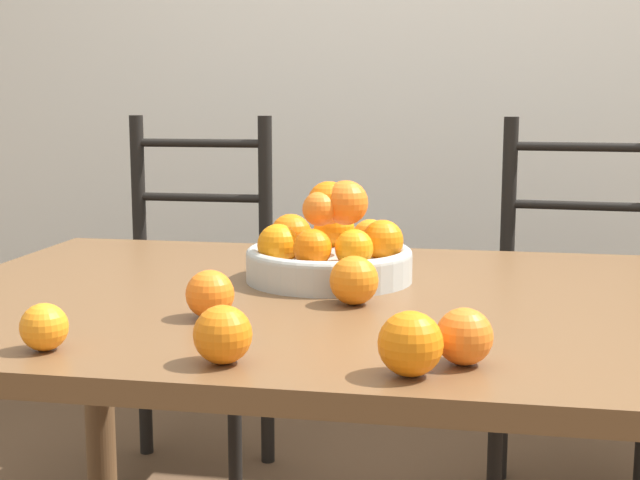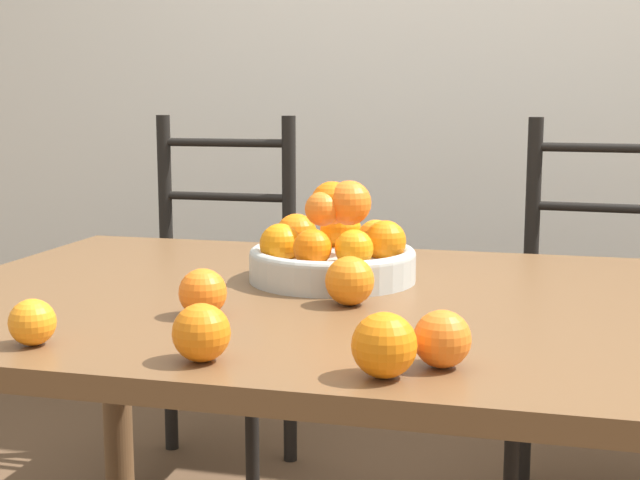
{
  "view_description": "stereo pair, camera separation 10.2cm",
  "coord_description": "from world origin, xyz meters",
  "px_view_note": "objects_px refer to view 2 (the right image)",
  "views": [
    {
      "loc": [
        0.13,
        -1.47,
        1.08
      ],
      "look_at": [
        -0.15,
        0.03,
        0.83
      ],
      "focal_mm": 50.0,
      "sensor_mm": 36.0,
      "label": 1
    },
    {
      "loc": [
        0.23,
        -1.44,
        1.08
      ],
      "look_at": [
        -0.15,
        0.03,
        0.83
      ],
      "focal_mm": 50.0,
      "sensor_mm": 36.0,
      "label": 2
    }
  ],
  "objects_px": {
    "chair_right": "(601,335)",
    "orange_loose_3": "(350,281)",
    "orange_loose_2": "(442,339)",
    "chair_left": "(211,310)",
    "orange_loose_4": "(201,333)",
    "fruit_bowl": "(333,250)",
    "orange_loose_0": "(384,345)",
    "orange_loose_1": "(203,293)",
    "orange_loose_5": "(32,322)"
  },
  "relations": [
    {
      "from": "orange_loose_2",
      "to": "orange_loose_3",
      "type": "distance_m",
      "value": 0.35
    },
    {
      "from": "orange_loose_2",
      "to": "chair_left",
      "type": "bearing_deg",
      "value": 123.03
    },
    {
      "from": "chair_left",
      "to": "orange_loose_3",
      "type": "bearing_deg",
      "value": -57.13
    },
    {
      "from": "orange_loose_2",
      "to": "chair_right",
      "type": "relative_size",
      "value": 0.07
    },
    {
      "from": "orange_loose_5",
      "to": "chair_left",
      "type": "relative_size",
      "value": 0.06
    },
    {
      "from": "fruit_bowl",
      "to": "orange_loose_3",
      "type": "relative_size",
      "value": 3.81
    },
    {
      "from": "orange_loose_2",
      "to": "chair_right",
      "type": "height_order",
      "value": "chair_right"
    },
    {
      "from": "orange_loose_3",
      "to": "chair_right",
      "type": "relative_size",
      "value": 0.08
    },
    {
      "from": "orange_loose_4",
      "to": "chair_left",
      "type": "height_order",
      "value": "chair_left"
    },
    {
      "from": "orange_loose_5",
      "to": "chair_left",
      "type": "xyz_separation_m",
      "value": [
        -0.23,
        1.24,
        -0.29
      ]
    },
    {
      "from": "orange_loose_4",
      "to": "chair_right",
      "type": "relative_size",
      "value": 0.07
    },
    {
      "from": "orange_loose_3",
      "to": "chair_left",
      "type": "relative_size",
      "value": 0.08
    },
    {
      "from": "orange_loose_0",
      "to": "orange_loose_5",
      "type": "height_order",
      "value": "orange_loose_0"
    },
    {
      "from": "chair_left",
      "to": "fruit_bowl",
      "type": "bearing_deg",
      "value": -54.39
    },
    {
      "from": "orange_loose_5",
      "to": "chair_left",
      "type": "distance_m",
      "value": 1.29
    },
    {
      "from": "chair_right",
      "to": "orange_loose_5",
      "type": "bearing_deg",
      "value": -119.94
    },
    {
      "from": "orange_loose_2",
      "to": "orange_loose_5",
      "type": "bearing_deg",
      "value": -176.05
    },
    {
      "from": "fruit_bowl",
      "to": "orange_loose_3",
      "type": "xyz_separation_m",
      "value": [
        0.07,
        -0.19,
        -0.02
      ]
    },
    {
      "from": "fruit_bowl",
      "to": "orange_loose_4",
      "type": "xyz_separation_m",
      "value": [
        -0.04,
        -0.54,
        -0.02
      ]
    },
    {
      "from": "orange_loose_2",
      "to": "chair_left",
      "type": "distance_m",
      "value": 1.46
    },
    {
      "from": "fruit_bowl",
      "to": "orange_loose_1",
      "type": "height_order",
      "value": "fruit_bowl"
    },
    {
      "from": "orange_loose_0",
      "to": "orange_loose_2",
      "type": "bearing_deg",
      "value": 42.8
    },
    {
      "from": "orange_loose_2",
      "to": "orange_loose_3",
      "type": "height_order",
      "value": "orange_loose_3"
    },
    {
      "from": "orange_loose_4",
      "to": "chair_left",
      "type": "relative_size",
      "value": 0.07
    },
    {
      "from": "orange_loose_2",
      "to": "orange_loose_5",
      "type": "relative_size",
      "value": 1.14
    },
    {
      "from": "orange_loose_2",
      "to": "orange_loose_5",
      "type": "distance_m",
      "value": 0.55
    },
    {
      "from": "orange_loose_0",
      "to": "orange_loose_1",
      "type": "xyz_separation_m",
      "value": [
        -0.33,
        0.23,
        -0.0
      ]
    },
    {
      "from": "chair_left",
      "to": "chair_right",
      "type": "distance_m",
      "value": 1.05
    },
    {
      "from": "orange_loose_0",
      "to": "chair_right",
      "type": "xyz_separation_m",
      "value": [
        0.33,
        1.26,
        -0.3
      ]
    },
    {
      "from": "orange_loose_0",
      "to": "chair_right",
      "type": "bearing_deg",
      "value": 75.35
    },
    {
      "from": "orange_loose_1",
      "to": "orange_loose_5",
      "type": "height_order",
      "value": "orange_loose_1"
    },
    {
      "from": "orange_loose_1",
      "to": "chair_left",
      "type": "bearing_deg",
      "value": 110.86
    },
    {
      "from": "orange_loose_2",
      "to": "orange_loose_3",
      "type": "xyz_separation_m",
      "value": [
        -0.18,
        0.3,
        0.0
      ]
    },
    {
      "from": "orange_loose_2",
      "to": "chair_right",
      "type": "xyz_separation_m",
      "value": [
        0.27,
        1.2,
        -0.29
      ]
    },
    {
      "from": "chair_right",
      "to": "orange_loose_3",
      "type": "bearing_deg",
      "value": -113.06
    },
    {
      "from": "orange_loose_0",
      "to": "chair_right",
      "type": "distance_m",
      "value": 1.34
    },
    {
      "from": "orange_loose_1",
      "to": "orange_loose_3",
      "type": "xyz_separation_m",
      "value": [
        0.2,
        0.13,
        0.0
      ]
    },
    {
      "from": "orange_loose_0",
      "to": "chair_left",
      "type": "distance_m",
      "value": 1.48
    },
    {
      "from": "orange_loose_2",
      "to": "orange_loose_5",
      "type": "height_order",
      "value": "orange_loose_2"
    },
    {
      "from": "orange_loose_3",
      "to": "chair_left",
      "type": "height_order",
      "value": "chair_left"
    },
    {
      "from": "orange_loose_0",
      "to": "orange_loose_1",
      "type": "bearing_deg",
      "value": 144.8
    },
    {
      "from": "fruit_bowl",
      "to": "chair_left",
      "type": "bearing_deg",
      "value": 126.21
    },
    {
      "from": "orange_loose_3",
      "to": "orange_loose_4",
      "type": "bearing_deg",
      "value": -108.39
    },
    {
      "from": "chair_left",
      "to": "orange_loose_2",
      "type": "bearing_deg",
      "value": -57.58
    },
    {
      "from": "orange_loose_0",
      "to": "orange_loose_2",
      "type": "xyz_separation_m",
      "value": [
        0.06,
        0.06,
        -0.0
      ]
    },
    {
      "from": "orange_loose_2",
      "to": "chair_left",
      "type": "xyz_separation_m",
      "value": [
        -0.78,
        1.2,
        -0.29
      ]
    },
    {
      "from": "orange_loose_3",
      "to": "chair_right",
      "type": "xyz_separation_m",
      "value": [
        0.45,
        0.9,
        -0.3
      ]
    },
    {
      "from": "fruit_bowl",
      "to": "chair_left",
      "type": "height_order",
      "value": "chair_left"
    },
    {
      "from": "orange_loose_4",
      "to": "chair_right",
      "type": "height_order",
      "value": "chair_right"
    },
    {
      "from": "orange_loose_4",
      "to": "chair_left",
      "type": "xyz_separation_m",
      "value": [
        -0.48,
        1.25,
        -0.3
      ]
    }
  ]
}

